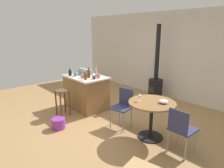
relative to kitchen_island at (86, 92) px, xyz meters
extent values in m
plane|color=#A37A4C|center=(0.91, -0.09, -0.46)|extent=(8.80, 8.80, 0.00)
cube|color=beige|center=(0.91, 2.58, 0.89)|extent=(8.00, 0.10, 2.70)
cube|color=olive|center=(0.00, 0.00, -0.02)|extent=(1.15, 0.76, 0.87)
cube|color=beige|center=(0.00, 0.00, 0.43)|extent=(1.21, 0.82, 0.04)
cylinder|color=brown|center=(0.17, -0.63, -0.13)|extent=(0.04, 0.04, 0.65)
cylinder|color=brown|center=(-0.07, -0.63, -0.13)|extent=(0.04, 0.04, 0.65)
cylinder|color=brown|center=(-0.07, -0.87, -0.13)|extent=(0.04, 0.04, 0.65)
cylinder|color=brown|center=(0.17, -0.87, -0.13)|extent=(0.04, 0.04, 0.65)
cylinder|color=brown|center=(0.05, -0.75, 0.21)|extent=(0.33, 0.33, 0.03)
cylinder|color=black|center=(2.20, 0.04, -0.45)|extent=(0.51, 0.51, 0.02)
cylinder|color=black|center=(2.20, 0.04, -0.09)|extent=(0.07, 0.07, 0.74)
cylinder|color=olive|center=(2.20, 0.04, 0.29)|extent=(0.92, 0.92, 0.03)
cube|color=navy|center=(1.49, -0.10, 0.01)|extent=(0.47, 0.47, 0.03)
cube|color=navy|center=(1.45, 0.09, 0.21)|extent=(0.36, 0.09, 0.40)
cylinder|color=gray|center=(1.62, 0.10, -0.23)|extent=(0.02, 0.02, 0.45)
cylinder|color=gray|center=(1.29, 0.04, -0.23)|extent=(0.02, 0.02, 0.45)
cylinder|color=gray|center=(1.35, -0.30, -0.23)|extent=(0.02, 0.02, 0.45)
cylinder|color=gray|center=(1.69, -0.23, -0.23)|extent=(0.02, 0.02, 0.45)
cube|color=navy|center=(2.89, 0.02, 0.00)|extent=(0.41, 0.41, 0.03)
cube|color=navy|center=(2.89, -0.17, 0.20)|extent=(0.36, 0.03, 0.40)
cylinder|color=gray|center=(2.72, -0.15, -0.24)|extent=(0.02, 0.02, 0.45)
cylinder|color=gray|center=(3.06, -0.16, -0.24)|extent=(0.02, 0.02, 0.45)
cylinder|color=gray|center=(3.06, 0.18, -0.24)|extent=(0.02, 0.02, 0.45)
cylinder|color=gray|center=(2.73, 0.19, -0.24)|extent=(0.02, 0.02, 0.45)
cylinder|color=black|center=(0.85, 2.05, -0.43)|extent=(0.37, 0.37, 0.06)
cylinder|color=black|center=(0.85, 2.05, -0.11)|extent=(0.44, 0.44, 0.58)
cube|color=#2D2826|center=(0.85, 1.83, -0.11)|extent=(0.20, 0.02, 0.20)
cylinder|color=black|center=(0.85, 2.05, 1.01)|extent=(0.13, 0.13, 1.67)
cube|color=gray|center=(-0.16, 0.10, 0.52)|extent=(0.44, 0.22, 0.14)
cube|color=gray|center=(-0.16, 0.10, 0.60)|extent=(0.42, 0.13, 0.02)
cube|color=green|center=(-0.27, -0.02, 0.52)|extent=(0.04, 0.01, 0.04)
cube|color=green|center=(-0.05, -0.02, 0.52)|extent=(0.04, 0.01, 0.04)
cylinder|color=#B7B2AD|center=(0.27, 0.15, 0.57)|extent=(0.06, 0.06, 0.23)
cylinder|color=#B7B2AD|center=(0.27, 0.15, 0.72)|extent=(0.02, 0.02, 0.09)
cylinder|color=#B7B2AD|center=(-0.45, 0.12, 0.54)|extent=(0.07, 0.07, 0.17)
cylinder|color=#B7B2AD|center=(-0.45, 0.12, 0.66)|extent=(0.03, 0.03, 0.07)
cylinder|color=#603314|center=(0.33, -0.22, 0.52)|extent=(0.07, 0.07, 0.14)
cylinder|color=#603314|center=(0.33, -0.22, 0.62)|extent=(0.03, 0.03, 0.05)
cylinder|color=#B7B2AD|center=(-0.47, -0.16, 0.53)|extent=(0.08, 0.08, 0.15)
cylinder|color=#B7B2AD|center=(-0.47, -0.16, 0.63)|extent=(0.03, 0.03, 0.06)
cylinder|color=black|center=(-0.33, -0.28, 0.53)|extent=(0.08, 0.08, 0.15)
cylinder|color=black|center=(-0.33, -0.28, 0.63)|extent=(0.03, 0.03, 0.06)
cylinder|color=#603314|center=(0.18, -0.02, 0.55)|extent=(0.08, 0.08, 0.19)
cylinder|color=#603314|center=(0.18, -0.02, 0.68)|extent=(0.03, 0.03, 0.08)
cylinder|color=#383838|center=(0.43, -0.04, 0.50)|extent=(0.07, 0.07, 0.09)
torus|color=#383838|center=(0.47, -0.04, 0.50)|extent=(0.05, 0.01, 0.05)
cylinder|color=#DB6651|center=(0.12, -0.17, 0.50)|extent=(0.07, 0.07, 0.09)
torus|color=#DB6651|center=(0.17, -0.17, 0.50)|extent=(0.05, 0.01, 0.05)
cylinder|color=#DB6651|center=(0.41, 0.12, 0.51)|extent=(0.09, 0.09, 0.11)
torus|color=#DB6651|center=(0.46, 0.12, 0.51)|extent=(0.05, 0.01, 0.05)
cylinder|color=#4C7099|center=(-0.20, -0.20, 0.50)|extent=(0.08, 0.08, 0.10)
torus|color=#4C7099|center=(-0.15, -0.20, 0.51)|extent=(0.05, 0.01, 0.05)
cylinder|color=silver|center=(2.01, -0.11, 0.31)|extent=(0.06, 0.06, 0.00)
cylinder|color=silver|center=(2.01, -0.11, 0.35)|extent=(0.01, 0.01, 0.08)
ellipsoid|color=silver|center=(2.01, -0.11, 0.42)|extent=(0.07, 0.07, 0.06)
ellipsoid|color=white|center=(2.39, 0.14, 0.34)|extent=(0.18, 0.18, 0.07)
cylinder|color=purple|center=(0.59, -1.17, -0.34)|extent=(0.30, 0.30, 0.23)
camera|label=1|loc=(4.34, -2.96, 1.65)|focal=31.43mm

